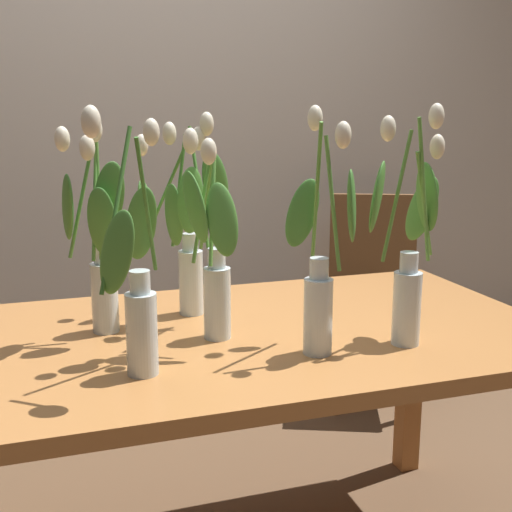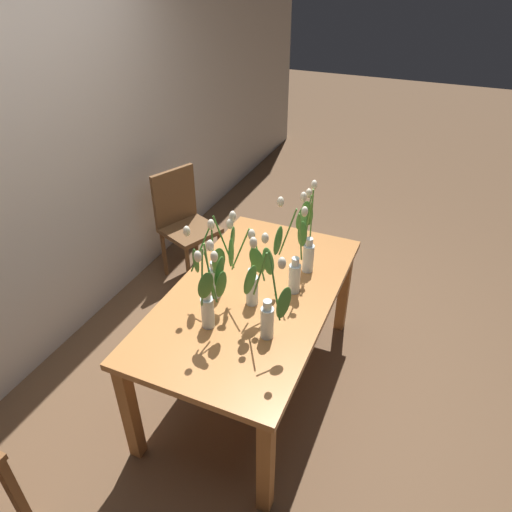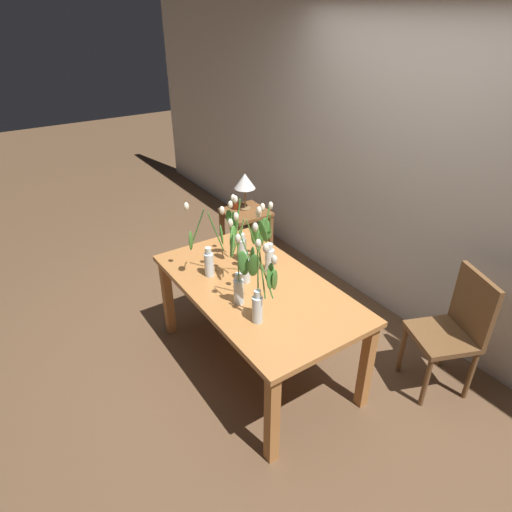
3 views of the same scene
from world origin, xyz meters
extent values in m
plane|color=brown|center=(0.00, 0.00, 0.00)|extent=(18.00, 18.00, 0.00)
cube|color=beige|center=(0.00, 1.46, 1.35)|extent=(9.00, 0.10, 2.70)
cube|color=#B7753D|center=(0.00, 0.00, 0.72)|extent=(1.60, 0.90, 0.04)
cube|color=#B7753D|center=(-0.74, -0.39, 0.35)|extent=(0.07, 0.07, 0.70)
cube|color=#B7753D|center=(0.74, -0.39, 0.35)|extent=(0.07, 0.07, 0.70)
cube|color=#B7753D|center=(-0.74, 0.39, 0.35)|extent=(0.07, 0.07, 0.70)
cube|color=#B7753D|center=(0.74, 0.39, 0.35)|extent=(0.07, 0.07, 0.70)
cylinder|color=silver|center=(-0.11, 0.18, 0.83)|extent=(0.07, 0.07, 0.18)
cylinder|color=silver|center=(-0.11, 0.18, 0.94)|extent=(0.04, 0.04, 0.05)
cylinder|color=silver|center=(-0.11, 0.18, 0.80)|extent=(0.06, 0.06, 0.11)
cylinder|color=#478433|center=(-0.14, 0.17, 1.09)|extent=(0.06, 0.03, 0.30)
ellipsoid|color=#F2E5C6|center=(-0.16, 0.16, 1.24)|extent=(0.04, 0.04, 0.06)
ellipsoid|color=#427F33|center=(-0.16, 0.12, 1.03)|extent=(0.06, 0.10, 0.18)
cylinder|color=#478433|center=(-0.17, 0.23, 1.07)|extent=(0.10, 0.08, 0.24)
ellipsoid|color=#F2E5C6|center=(-0.22, 0.27, 1.21)|extent=(0.04, 0.04, 0.06)
ellipsoid|color=#427F33|center=(-0.22, 0.23, 1.03)|extent=(0.09, 0.08, 0.18)
cylinder|color=#478433|center=(-0.09, 0.12, 1.10)|extent=(0.03, 0.11, 0.31)
ellipsoid|color=#F2E5C6|center=(-0.08, 0.07, 1.27)|extent=(0.04, 0.04, 0.06)
ellipsoid|color=#427F33|center=(-0.06, 0.09, 1.12)|extent=(0.11, 0.06, 0.18)
cylinder|color=silver|center=(-0.30, -0.21, 0.83)|extent=(0.07, 0.07, 0.18)
cylinder|color=silver|center=(-0.30, -0.21, 0.94)|extent=(0.04, 0.04, 0.05)
cylinder|color=silver|center=(-0.30, -0.21, 0.80)|extent=(0.06, 0.06, 0.11)
cylinder|color=#3D752D|center=(-0.27, -0.16, 1.10)|extent=(0.05, 0.09, 0.30)
ellipsoid|color=#F2E5C6|center=(-0.25, -0.12, 1.25)|extent=(0.04, 0.04, 0.06)
ellipsoid|color=#4C8E38|center=(-0.28, -0.11, 1.05)|extent=(0.10, 0.08, 0.18)
cylinder|color=#3D752D|center=(-0.35, -0.26, 1.11)|extent=(0.09, 0.10, 0.32)
ellipsoid|color=#F2E5C6|center=(-0.39, -0.31, 1.28)|extent=(0.04, 0.04, 0.06)
ellipsoid|color=#4C8E38|center=(-0.36, -0.31, 1.03)|extent=(0.10, 0.08, 0.18)
cylinder|color=silver|center=(0.11, -0.21, 0.83)|extent=(0.07, 0.07, 0.18)
cylinder|color=silver|center=(0.11, -0.21, 0.94)|extent=(0.04, 0.04, 0.05)
cylinder|color=silver|center=(0.11, -0.21, 0.80)|extent=(0.06, 0.06, 0.11)
cylinder|color=#56933D|center=(0.13, -0.23, 1.09)|extent=(0.04, 0.03, 0.31)
ellipsoid|color=#F2E5C6|center=(0.15, -0.24, 1.25)|extent=(0.04, 0.04, 0.06)
ellipsoid|color=#427F33|center=(0.18, -0.22, 1.09)|extent=(0.07, 0.08, 0.18)
cylinder|color=#56933D|center=(0.12, -0.15, 1.11)|extent=(0.04, 0.11, 0.33)
ellipsoid|color=#F2E5C6|center=(0.14, -0.10, 1.28)|extent=(0.04, 0.04, 0.06)
ellipsoid|color=#427F33|center=(0.11, -0.11, 1.06)|extent=(0.12, 0.05, 0.18)
cylinder|color=silver|center=(-0.09, -0.04, 0.83)|extent=(0.07, 0.07, 0.18)
cylinder|color=silver|center=(-0.09, -0.04, 0.94)|extent=(0.04, 0.04, 0.05)
cylinder|color=silver|center=(-0.09, -0.04, 0.80)|extent=(0.06, 0.06, 0.11)
cylinder|color=#56933D|center=(-0.11, -0.08, 1.07)|extent=(0.04, 0.09, 0.26)
ellipsoid|color=#F2E5C6|center=(-0.13, -0.12, 1.21)|extent=(0.04, 0.04, 0.06)
ellipsoid|color=#4C8E38|center=(-0.10, -0.13, 1.06)|extent=(0.09, 0.08, 0.18)
cylinder|color=#56933D|center=(-0.12, -0.05, 1.09)|extent=(0.06, 0.03, 0.29)
ellipsoid|color=#F2E5C6|center=(-0.15, -0.06, 1.23)|extent=(0.04, 0.04, 0.06)
ellipsoid|color=#4C8E38|center=(-0.15, -0.09, 1.08)|extent=(0.07, 0.11, 0.18)
cylinder|color=#56933D|center=(-0.10, 0.03, 1.09)|extent=(0.02, 0.11, 0.28)
ellipsoid|color=#F2E5C6|center=(-0.10, 0.08, 1.23)|extent=(0.04, 0.04, 0.06)
ellipsoid|color=#4C8E38|center=(-0.13, 0.06, 1.08)|extent=(0.08, 0.03, 0.17)
cylinder|color=silver|center=(-0.35, 0.10, 0.83)|extent=(0.07, 0.07, 0.18)
cylinder|color=silver|center=(-0.35, 0.10, 0.94)|extent=(0.04, 0.04, 0.05)
cylinder|color=silver|center=(-0.35, 0.10, 0.80)|extent=(0.06, 0.06, 0.11)
cylinder|color=#56933D|center=(-0.35, 0.07, 1.10)|extent=(0.01, 0.04, 0.31)
ellipsoid|color=#F2E5C6|center=(-0.36, 0.06, 1.26)|extent=(0.04, 0.04, 0.06)
ellipsoid|color=#427F33|center=(-0.33, 0.03, 1.10)|extent=(0.10, 0.05, 0.18)
cylinder|color=#56933D|center=(-0.39, 0.09, 1.09)|extent=(0.08, 0.03, 0.29)
ellipsoid|color=#F2E5C6|center=(-0.43, 0.08, 1.23)|extent=(0.04, 0.04, 0.06)
ellipsoid|color=#427F33|center=(-0.43, 0.05, 1.07)|extent=(0.04, 0.12, 0.18)
cylinder|color=#56933D|center=(-0.37, 0.06, 1.08)|extent=(0.03, 0.07, 0.27)
ellipsoid|color=#F2E5C6|center=(-0.38, 0.03, 1.21)|extent=(0.04, 0.04, 0.06)
ellipsoid|color=#427F33|center=(-0.35, 0.01, 1.04)|extent=(0.09, 0.07, 0.17)
cylinder|color=silver|center=(0.34, -0.22, 0.83)|extent=(0.07, 0.07, 0.18)
cylinder|color=silver|center=(0.34, -0.22, 0.94)|extent=(0.04, 0.04, 0.05)
cylinder|color=silver|center=(0.34, -0.22, 0.80)|extent=(0.06, 0.06, 0.11)
cylinder|color=#56933D|center=(0.37, -0.21, 1.11)|extent=(0.06, 0.02, 0.34)
ellipsoid|color=#F2E5C6|center=(0.40, -0.21, 1.29)|extent=(0.04, 0.04, 0.06)
ellipsoid|color=#4C8E38|center=(0.41, -0.18, 1.09)|extent=(0.05, 0.08, 0.18)
cylinder|color=#56933D|center=(0.39, -0.19, 1.08)|extent=(0.09, 0.06, 0.26)
ellipsoid|color=#F2E5C6|center=(0.43, -0.17, 1.21)|extent=(0.04, 0.04, 0.06)
ellipsoid|color=#4C8E38|center=(0.41, -0.15, 1.06)|extent=(0.08, 0.10, 0.18)
cylinder|color=#56933D|center=(0.31, -0.20, 1.10)|extent=(0.05, 0.04, 0.32)
ellipsoid|color=#F2E5C6|center=(0.29, -0.18, 1.26)|extent=(0.04, 0.04, 0.06)
ellipsoid|color=#4C8E38|center=(0.26, -0.20, 1.10)|extent=(0.09, 0.07, 0.18)
cube|color=brown|center=(0.89, 0.96, 0.45)|extent=(0.52, 0.52, 0.04)
cylinder|color=brown|center=(0.99, 0.74, 0.21)|extent=(0.04, 0.04, 0.43)
cylinder|color=brown|center=(0.67, 0.87, 0.21)|extent=(0.04, 0.04, 0.43)
cylinder|color=brown|center=(1.12, 1.05, 0.21)|extent=(0.04, 0.04, 0.43)
cylinder|color=brown|center=(0.80, 1.18, 0.21)|extent=(0.04, 0.04, 0.43)
cube|color=brown|center=(0.96, 1.12, 0.70)|extent=(0.38, 0.19, 0.46)
cube|color=brown|center=(-1.48, 0.85, 0.53)|extent=(0.44, 0.44, 0.04)
cube|color=brown|center=(-1.67, 0.66, 0.26)|extent=(0.04, 0.04, 0.51)
cube|color=brown|center=(-1.29, 0.66, 0.26)|extent=(0.04, 0.04, 0.51)
cube|color=brown|center=(-1.67, 1.04, 0.26)|extent=(0.04, 0.04, 0.51)
cube|color=brown|center=(-1.29, 1.04, 0.26)|extent=(0.04, 0.04, 0.51)
cylinder|color=olive|center=(-1.52, 0.87, 0.56)|extent=(0.12, 0.12, 0.02)
cylinder|color=olive|center=(-1.52, 0.87, 0.68)|extent=(0.02, 0.02, 0.22)
cone|color=silver|center=(-1.52, 0.87, 0.87)|extent=(0.22, 0.22, 0.16)
cylinder|color=#CC4C23|center=(-1.58, 0.79, 0.59)|extent=(0.06, 0.06, 0.07)
camera|label=1|loc=(-0.48, -1.55, 1.29)|focal=45.90mm
camera|label=2|loc=(-1.94, -0.86, 2.41)|focal=32.68mm
camera|label=3|loc=(2.15, -1.45, 2.48)|focal=31.01mm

